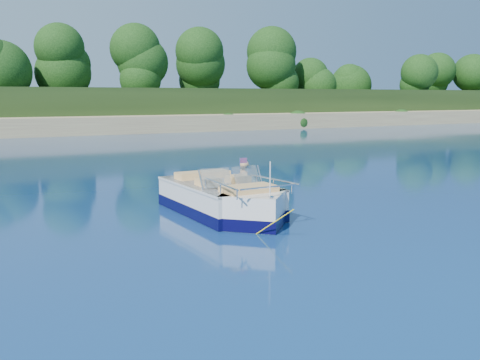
% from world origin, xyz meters
% --- Properties ---
extents(ground, '(160.00, 160.00, 0.00)m').
position_xyz_m(ground, '(0.00, 0.00, 0.00)').
color(ground, '#0B1C4D').
rests_on(ground, ground).
extents(shoreline, '(170.00, 59.00, 6.00)m').
position_xyz_m(shoreline, '(0.00, 63.77, 0.98)').
color(shoreline, '#907454').
rests_on(shoreline, ground).
extents(treeline, '(150.00, 7.12, 8.19)m').
position_xyz_m(treeline, '(0.04, 41.01, 5.55)').
color(treeline, '#312010').
rests_on(treeline, ground).
extents(motorboat, '(2.25, 5.81, 1.93)m').
position_xyz_m(motorboat, '(0.00, 2.08, 0.38)').
color(motorboat, silver).
rests_on(motorboat, ground).
extents(tow_tube, '(1.53, 1.53, 0.33)m').
position_xyz_m(tow_tube, '(1.76, 4.14, 0.09)').
color(tow_tube, yellow).
rests_on(tow_tube, ground).
extents(boy, '(0.45, 0.88, 1.68)m').
position_xyz_m(boy, '(1.61, 4.15, 0.00)').
color(boy, tan).
rests_on(boy, ground).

